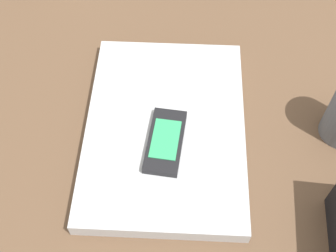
% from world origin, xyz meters
% --- Properties ---
extents(desk_surface, '(1.20, 0.80, 0.03)m').
position_xyz_m(desk_surface, '(0.00, 0.00, 0.01)').
color(desk_surface, brown).
rests_on(desk_surface, ground).
extents(laptop_closed, '(0.33, 0.24, 0.02)m').
position_xyz_m(laptop_closed, '(0.06, 0.01, 0.04)').
color(laptop_closed, '#B7BABC').
rests_on(laptop_closed, desk_surface).
extents(cell_phone_on_laptop, '(0.11, 0.06, 0.01)m').
position_xyz_m(cell_phone_on_laptop, '(0.03, 0.01, 0.06)').
color(cell_phone_on_laptop, black).
rests_on(cell_phone_on_laptop, laptop_closed).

